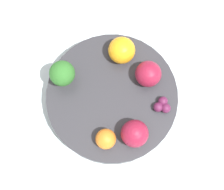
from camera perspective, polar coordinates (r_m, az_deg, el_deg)
ground_plane at (r=0.73m, az=0.00°, el=-1.27°), size 6.00×6.00×0.00m
table_surface at (r=0.72m, az=0.00°, el=-1.11°), size 1.20×1.20×0.02m
bowl at (r=0.69m, az=0.00°, el=-0.58°), size 0.24×0.24×0.04m
broccoli at (r=0.65m, az=-7.57°, el=3.20°), size 0.04×0.04×0.06m
apple_red at (r=0.63m, az=3.26°, el=-6.00°), size 0.05×0.05×0.05m
apple_green at (r=0.65m, az=5.55°, el=3.22°), size 0.05×0.05×0.05m
orange_front at (r=0.66m, az=1.49°, el=6.83°), size 0.05×0.05×0.05m
orange_back at (r=0.64m, az=-0.96°, el=-6.71°), size 0.04×0.04×0.04m
grape_cluster at (r=0.66m, az=7.67°, el=-1.60°), size 0.03×0.03×0.02m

